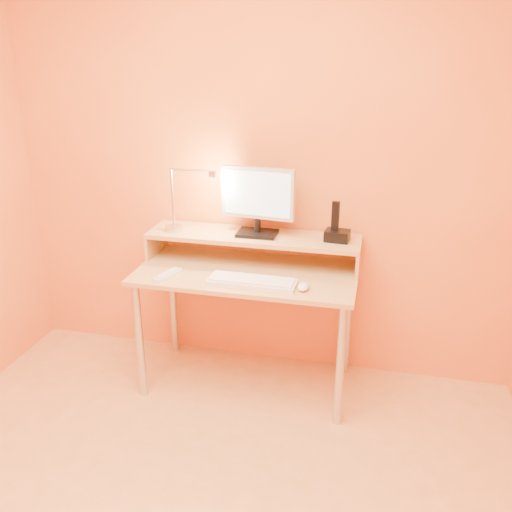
% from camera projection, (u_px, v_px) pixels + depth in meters
% --- Properties ---
extents(wall_back, '(3.00, 0.04, 2.50)m').
position_uv_depth(wall_back, '(260.00, 163.00, 3.04)').
color(wall_back, '#D65C23').
rests_on(wall_back, floor).
extents(desk_leg_fl, '(0.04, 0.04, 0.69)m').
position_uv_depth(desk_leg_fl, '(140.00, 341.00, 2.97)').
color(desk_leg_fl, '#BDBDBE').
rests_on(desk_leg_fl, floor).
extents(desk_leg_fr, '(0.04, 0.04, 0.69)m').
position_uv_depth(desk_leg_fr, '(340.00, 366.00, 2.73)').
color(desk_leg_fr, '#BDBDBE').
rests_on(desk_leg_fr, floor).
extents(desk_leg_bl, '(0.04, 0.04, 0.69)m').
position_uv_depth(desk_leg_bl, '(173.00, 302.00, 3.42)').
color(desk_leg_bl, '#BDBDBE').
rests_on(desk_leg_bl, floor).
extents(desk_leg_br, '(0.04, 0.04, 0.69)m').
position_uv_depth(desk_leg_br, '(347.00, 321.00, 3.18)').
color(desk_leg_br, '#BDBDBE').
rests_on(desk_leg_br, floor).
extents(desk_lower, '(1.20, 0.60, 0.02)m').
position_uv_depth(desk_lower, '(247.00, 273.00, 2.94)').
color(desk_lower, tan).
rests_on(desk_lower, floor).
extents(shelf_riser_left, '(0.02, 0.30, 0.14)m').
position_uv_depth(shelf_riser_left, '(156.00, 242.00, 3.18)').
color(shelf_riser_left, tan).
rests_on(shelf_riser_left, desk_lower).
extents(shelf_riser_right, '(0.02, 0.30, 0.14)m').
position_uv_depth(shelf_riser_right, '(359.00, 259.00, 2.92)').
color(shelf_riser_right, tan).
rests_on(shelf_riser_right, desk_lower).
extents(desk_shelf, '(1.20, 0.30, 0.02)m').
position_uv_depth(desk_shelf, '(253.00, 237.00, 3.02)').
color(desk_shelf, tan).
rests_on(desk_shelf, desk_lower).
extents(monitor_foot, '(0.22, 0.16, 0.02)m').
position_uv_depth(monitor_foot, '(257.00, 233.00, 3.01)').
color(monitor_foot, black).
rests_on(monitor_foot, desk_shelf).
extents(monitor_neck, '(0.04, 0.04, 0.07)m').
position_uv_depth(monitor_neck, '(257.00, 226.00, 2.99)').
color(monitor_neck, black).
rests_on(monitor_neck, monitor_foot).
extents(monitor_panel, '(0.42, 0.08, 0.28)m').
position_uv_depth(monitor_panel, '(258.00, 193.00, 2.94)').
color(monitor_panel, '#BBBBC1').
rests_on(monitor_panel, monitor_neck).
extents(monitor_back, '(0.37, 0.05, 0.24)m').
position_uv_depth(monitor_back, '(259.00, 192.00, 2.96)').
color(monitor_back, black).
rests_on(monitor_back, monitor_panel).
extents(monitor_screen, '(0.38, 0.05, 0.25)m').
position_uv_depth(monitor_screen, '(257.00, 194.00, 2.92)').
color(monitor_screen, '#ADD1E1').
rests_on(monitor_screen, monitor_panel).
extents(lamp_base, '(0.10, 0.10, 0.02)m').
position_uv_depth(lamp_base, '(174.00, 228.00, 3.09)').
color(lamp_base, '#BDBDBE').
rests_on(lamp_base, desk_shelf).
extents(lamp_post, '(0.01, 0.01, 0.33)m').
position_uv_depth(lamp_post, '(173.00, 198.00, 3.02)').
color(lamp_post, '#BDBDBE').
rests_on(lamp_post, lamp_base).
extents(lamp_arm, '(0.24, 0.01, 0.01)m').
position_uv_depth(lamp_arm, '(191.00, 170.00, 2.94)').
color(lamp_arm, '#BDBDBE').
rests_on(lamp_arm, lamp_post).
extents(lamp_head, '(0.04, 0.04, 0.03)m').
position_uv_depth(lamp_head, '(212.00, 174.00, 2.92)').
color(lamp_head, '#BDBDBE').
rests_on(lamp_head, lamp_arm).
extents(lamp_bulb, '(0.03, 0.03, 0.00)m').
position_uv_depth(lamp_bulb, '(213.00, 177.00, 2.92)').
color(lamp_bulb, '#FFEAC6').
rests_on(lamp_bulb, lamp_head).
extents(phone_dock, '(0.14, 0.11, 0.06)m').
position_uv_depth(phone_dock, '(337.00, 236.00, 2.91)').
color(phone_dock, black).
rests_on(phone_dock, desk_shelf).
extents(phone_handset, '(0.04, 0.03, 0.16)m').
position_uv_depth(phone_handset, '(335.00, 216.00, 2.87)').
color(phone_handset, black).
rests_on(phone_handset, phone_dock).
extents(phone_led, '(0.01, 0.00, 0.04)m').
position_uv_depth(phone_led, '(345.00, 239.00, 2.85)').
color(phone_led, '#2B4EFE').
rests_on(phone_led, phone_dock).
extents(keyboard, '(0.46, 0.15, 0.02)m').
position_uv_depth(keyboard, '(252.00, 282.00, 2.77)').
color(keyboard, white).
rests_on(keyboard, desk_lower).
extents(mouse, '(0.06, 0.10, 0.03)m').
position_uv_depth(mouse, '(303.00, 287.00, 2.70)').
color(mouse, silver).
rests_on(mouse, desk_lower).
extents(remote_control, '(0.10, 0.19, 0.02)m').
position_uv_depth(remote_control, '(168.00, 275.00, 2.86)').
color(remote_control, white).
rests_on(remote_control, desk_lower).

